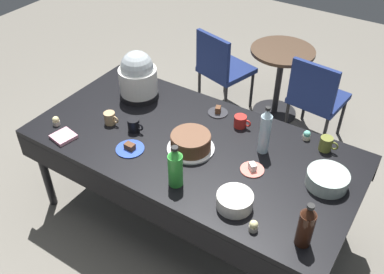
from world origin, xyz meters
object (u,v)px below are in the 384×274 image
glass_salad_bowl (327,179)px  soda_bottle_water (265,131)px  dessert_plate_coral (252,169)px  soda_bottle_cola (306,226)px  slow_cooker (138,76)px  maroon_chair_left (221,66)px  cupcake_vanilla (254,226)px  maroon_chair_right (316,95)px  soda_bottle_lime_soda (175,167)px  coffee_mug_red (241,121)px  potluck_table (192,150)px  round_cafe_table (280,70)px  cupcake_mint (307,135)px  coffee_mug_tan (110,118)px  frosted_layer_cake (191,142)px  ceramic_snack_bowl (235,201)px  dessert_plate_charcoal (218,112)px  dessert_plate_cobalt (130,148)px  coffee_mug_olive (326,144)px  cupcake_berry (56,121)px  coffee_mug_black (134,125)px

glass_salad_bowl → soda_bottle_water: bearing=170.2°
dessert_plate_coral → soda_bottle_cola: soda_bottle_cola is taller
slow_cooker → maroon_chair_left: (0.08, 1.16, -0.43)m
cupcake_vanilla → maroon_chair_right: maroon_chair_right is taller
dessert_plate_coral → maroon_chair_right: (-0.06, 1.43, -0.27)m
soda_bottle_lime_soda → coffee_mug_red: size_ratio=2.23×
potluck_table → round_cafe_table: size_ratio=3.06×
cupcake_mint → coffee_mug_tan: size_ratio=0.57×
frosted_layer_cake → soda_bottle_lime_soda: size_ratio=1.11×
cupcake_vanilla → coffee_mug_red: bearing=122.1°
ceramic_snack_bowl → maroon_chair_left: maroon_chair_left is taller
dessert_plate_coral → soda_bottle_lime_soda: size_ratio=0.53×
dessert_plate_coral → soda_bottle_water: size_ratio=0.43×
frosted_layer_cake → dessert_plate_charcoal: frosted_layer_cake is taller
ceramic_snack_bowl → dessert_plate_cobalt: ceramic_snack_bowl is taller
dessert_plate_coral → soda_bottle_lime_soda: bearing=-133.3°
coffee_mug_tan → coffee_mug_olive: bearing=21.5°
glass_salad_bowl → dessert_plate_charcoal: size_ratio=1.70×
dessert_plate_cobalt → cupcake_berry: bearing=-173.5°
soda_bottle_water → coffee_mug_red: 0.31m
coffee_mug_tan → coffee_mug_olive: 1.47m
dessert_plate_coral → dessert_plate_cobalt: bearing=-161.5°
coffee_mug_olive → dessert_plate_coral: bearing=-125.6°
potluck_table → ceramic_snack_bowl: size_ratio=10.62×
dessert_plate_cobalt → slow_cooker: bearing=122.7°
coffee_mug_red → coffee_mug_tan: size_ratio=1.06×
frosted_layer_cake → soda_bottle_lime_soda: 0.34m
frosted_layer_cake → coffee_mug_tan: size_ratio=2.62×
potluck_table → dessert_plate_charcoal: size_ratio=15.03×
dessert_plate_coral → soda_bottle_cola: size_ratio=0.53×
cupcake_mint → coffee_mug_black: bearing=-151.8°
coffee_mug_red → coffee_mug_olive: (0.58, 0.08, 0.01)m
potluck_table → coffee_mug_olive: coffee_mug_olive is taller
maroon_chair_right → round_cafe_table: maroon_chair_right is taller
glass_salad_bowl → coffee_mug_red: size_ratio=1.97×
dessert_plate_cobalt → dessert_plate_charcoal: bearing=67.5°
dessert_plate_cobalt → maroon_chair_left: 1.73m
coffee_mug_tan → coffee_mug_black: bearing=7.6°
dessert_plate_charcoal → round_cafe_table: 1.27m
dessert_plate_cobalt → coffee_mug_black: 0.21m
potluck_table → cupcake_berry: size_ratio=32.59×
glass_salad_bowl → cupcake_vanilla: size_ratio=3.68×
coffee_mug_black → coffee_mug_olive: bearing=23.6°
ceramic_snack_bowl → dessert_plate_cobalt: size_ratio=1.10×
coffee_mug_red → coffee_mug_black: 0.74m
soda_bottle_water → dessert_plate_charcoal: bearing=155.4°
maroon_chair_right → dessert_plate_cobalt: bearing=-112.4°
frosted_layer_cake → cupcake_vanilla: bearing=-30.6°
potluck_table → dessert_plate_cobalt: bearing=-137.8°
cupcake_vanilla → soda_bottle_water: (-0.24, 0.62, 0.13)m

